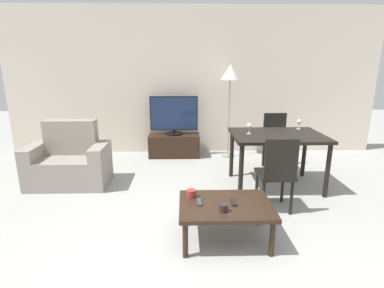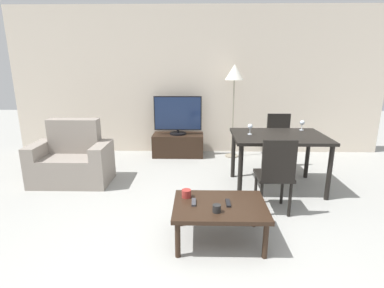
{
  "view_description": "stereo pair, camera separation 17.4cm",
  "coord_description": "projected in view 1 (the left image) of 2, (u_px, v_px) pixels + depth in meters",
  "views": [
    {
      "loc": [
        -0.16,
        -2.0,
        1.69
      ],
      "look_at": [
        -0.06,
        1.85,
        0.65
      ],
      "focal_mm": 28.0,
      "sensor_mm": 36.0,
      "label": 1
    },
    {
      "loc": [
        0.01,
        -2.0,
        1.69
      ],
      "look_at": [
        -0.06,
        1.85,
        0.65
      ],
      "focal_mm": 28.0,
      "sensor_mm": 36.0,
      "label": 2
    }
  ],
  "objects": [
    {
      "name": "dining_table",
      "position": [
        277.0,
        140.0,
        4.1
      ],
      "size": [
        1.23,
        0.89,
        0.76
      ],
      "color": "black",
      "rests_on": "ground_plane"
    },
    {
      "name": "remote_primary",
      "position": [
        199.0,
        202.0,
        2.89
      ],
      "size": [
        0.04,
        0.15,
        0.02
      ],
      "color": "#38383D",
      "rests_on": "coffee_table"
    },
    {
      "name": "coffee_table",
      "position": [
        225.0,
        208.0,
        2.89
      ],
      "size": [
        0.89,
        0.65,
        0.39
      ],
      "color": "black",
      "rests_on": "ground_plane"
    },
    {
      "name": "tv_stand",
      "position": [
        174.0,
        145.0,
        5.62
      ],
      "size": [
        0.93,
        0.46,
        0.41
      ],
      "color": "black",
      "rests_on": "ground_plane"
    },
    {
      "name": "cup_colored_far",
      "position": [
        191.0,
        194.0,
        3.01
      ],
      "size": [
        0.09,
        0.09,
        0.08
      ],
      "color": "maroon",
      "rests_on": "coffee_table"
    },
    {
      "name": "tv",
      "position": [
        174.0,
        116.0,
        5.47
      ],
      "size": [
        0.87,
        0.3,
        0.7
      ],
      "color": "black",
      "rests_on": "tv_stand"
    },
    {
      "name": "armchair",
      "position": [
        69.0,
        163.0,
        4.26
      ],
      "size": [
        1.09,
        0.62,
        0.91
      ],
      "color": "gray",
      "rests_on": "ground_plane"
    },
    {
      "name": "wine_glass_left",
      "position": [
        299.0,
        122.0,
        4.35
      ],
      "size": [
        0.07,
        0.07,
        0.15
      ],
      "color": "silver",
      "rests_on": "dining_table"
    },
    {
      "name": "cup_white_near",
      "position": [
        223.0,
        208.0,
        2.72
      ],
      "size": [
        0.08,
        0.08,
        0.07
      ],
      "color": "black",
      "rests_on": "coffee_table"
    },
    {
      "name": "dining_chair_far",
      "position": [
        276.0,
        139.0,
        4.88
      ],
      "size": [
        0.4,
        0.4,
        0.9
      ],
      "color": "black",
      "rests_on": "ground_plane"
    },
    {
      "name": "wall_back",
      "position": [
        193.0,
        82.0,
        5.62
      ],
      "size": [
        6.98,
        0.06,
        2.7
      ],
      "color": "beige",
      "rests_on": "ground_plane"
    },
    {
      "name": "remote_secondary",
      "position": [
        234.0,
        202.0,
        2.88
      ],
      "size": [
        0.04,
        0.15,
        0.02
      ],
      "color": "black",
      "rests_on": "coffee_table"
    },
    {
      "name": "floor_lamp",
      "position": [
        230.0,
        77.0,
        5.27
      ],
      "size": [
        0.33,
        0.33,
        1.68
      ],
      "color": "gray",
      "rests_on": "ground_plane"
    },
    {
      "name": "dining_chair_near",
      "position": [
        277.0,
        171.0,
        3.41
      ],
      "size": [
        0.4,
        0.4,
        0.9
      ],
      "color": "black",
      "rests_on": "ground_plane"
    },
    {
      "name": "wine_glass_center",
      "position": [
        249.0,
        126.0,
        4.06
      ],
      "size": [
        0.07,
        0.07,
        0.15
      ],
      "color": "silver",
      "rests_on": "dining_table"
    },
    {
      "name": "ground_plane",
      "position": [
        206.0,
        284.0,
        2.38
      ],
      "size": [
        18.0,
        18.0,
        0.0
      ],
      "primitive_type": "plane",
      "color": "#9E9E99"
    }
  ]
}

